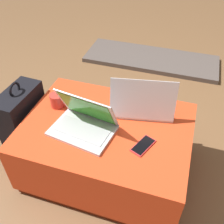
% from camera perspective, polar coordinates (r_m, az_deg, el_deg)
% --- Properties ---
extents(ground_plane, '(14.00, 14.00, 0.00)m').
position_cam_1_polar(ground_plane, '(1.82, -1.03, -11.95)').
color(ground_plane, brown).
extents(ottoman, '(0.98, 0.72, 0.40)m').
position_cam_1_polar(ottoman, '(1.67, -1.11, -7.83)').
color(ottoman, maroon).
rests_on(ottoman, ground_plane).
extents(laptop_near, '(0.38, 0.29, 0.23)m').
position_cam_1_polar(laptop_near, '(1.48, -6.12, -2.35)').
color(laptop_near, silver).
rests_on(laptop_near, ottoman).
extents(laptop_far, '(0.41, 0.32, 0.26)m').
position_cam_1_polar(laptop_far, '(1.59, 6.56, 1.68)').
color(laptop_far, silver).
rests_on(laptop_far, ottoman).
extents(cell_phone, '(0.12, 0.16, 0.01)m').
position_cam_1_polar(cell_phone, '(1.42, 6.80, -7.25)').
color(cell_phone, red).
rests_on(cell_phone, ottoman).
extents(backpack, '(0.23, 0.35, 0.55)m').
position_cam_1_polar(backpack, '(1.90, -18.81, -1.83)').
color(backpack, black).
rests_on(backpack, ground_plane).
extents(coffee_mug, '(0.12, 0.08, 0.09)m').
position_cam_1_polar(coffee_mug, '(1.66, -11.76, 2.49)').
color(coffee_mug, red).
rests_on(coffee_mug, ottoman).
extents(fireplace_hearth, '(1.40, 0.50, 0.04)m').
position_cam_1_polar(fireplace_hearth, '(2.92, 8.49, 11.35)').
color(fireplace_hearth, '#564C47').
rests_on(fireplace_hearth, ground_plane).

